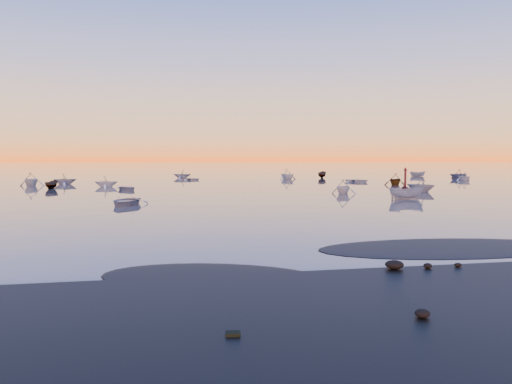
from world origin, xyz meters
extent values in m
plane|color=#625852|center=(0.00, 100.00, 0.00)|extent=(600.00, 600.00, 0.00)
imported|color=gray|center=(-10.02, 44.97, 0.00)|extent=(4.08, 2.92, 0.94)
imported|color=gray|center=(18.31, 25.68, 0.00)|extent=(1.76, 3.90, 1.33)
imported|color=gray|center=(25.27, 35.33, 0.00)|extent=(4.26, 3.42, 1.36)
cylinder|color=#400E0D|center=(26.44, 41.44, 0.05)|extent=(0.83, 0.83, 0.28)
cylinder|color=#400E0D|center=(26.44, 41.44, 1.20)|extent=(0.30, 0.30, 2.40)
cone|color=#400E0D|center=(26.44, 41.44, 2.63)|extent=(0.55, 0.55, 0.46)
camera|label=1|loc=(-6.06, -20.25, 4.20)|focal=35.00mm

